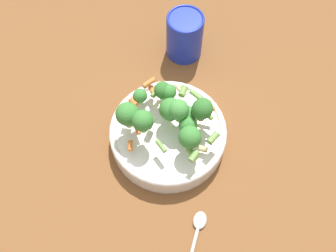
{
  "coord_description": "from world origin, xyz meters",
  "views": [
    {
      "loc": [
        -0.09,
        0.36,
        0.77
      ],
      "look_at": [
        0.0,
        0.0,
        0.06
      ],
      "focal_mm": 42.0,
      "sensor_mm": 36.0,
      "label": 1
    }
  ],
  "objects": [
    {
      "name": "ground_plane",
      "position": [
        0.0,
        0.0,
        0.0
      ],
      "size": [
        3.0,
        3.0,
        0.0
      ],
      "primitive_type": "plane",
      "color": "brown"
    },
    {
      "name": "bowl",
      "position": [
        0.0,
        0.0,
        0.03
      ],
      "size": [
        0.24,
        0.24,
        0.05
      ],
      "color": "white",
      "rests_on": "ground_plane"
    },
    {
      "name": "cup",
      "position": [
        0.02,
        -0.24,
        0.06
      ],
      "size": [
        0.08,
        0.08,
        0.11
      ],
      "color": "#192DAD",
      "rests_on": "ground_plane"
    },
    {
      "name": "spoon",
      "position": [
        -0.1,
        0.19,
        0.01
      ],
      "size": [
        0.03,
        0.16,
        0.01
      ],
      "rotation": [
        0.0,
        0.0,
        10.96
      ],
      "color": "silver",
      "rests_on": "ground_plane"
    },
    {
      "name": "pasta_salad",
      "position": [
        -0.0,
        -0.01,
        0.1
      ],
      "size": [
        0.2,
        0.17,
        0.09
      ],
      "color": "#8CB766",
      "rests_on": "bowl"
    }
  ]
}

